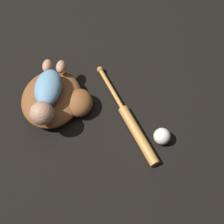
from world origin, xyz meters
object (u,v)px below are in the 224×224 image
baseball_bat (132,125)px  baseball (162,137)px  baby_figure (47,94)px  baseball_glove (56,99)px

baseball_bat → baseball: bearing=82.3°
baby_figure → baseball_bat: (-0.04, 0.38, -0.12)m
baby_figure → baseball: bearing=92.5°
baby_figure → baseball_bat: size_ratio=0.82×
baseball_bat → baseball_glove: bearing=-89.1°
baseball_glove → baby_figure: baby_figure is taller
baby_figure → baseball_bat: bearing=96.3°
baseball_bat → baseball: (0.02, 0.14, 0.01)m
baseball_glove → baseball: (0.01, 0.51, -0.01)m
baseball_glove → baseball: 0.51m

